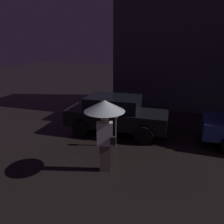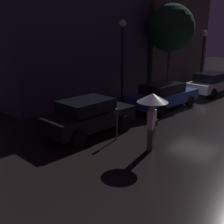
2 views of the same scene
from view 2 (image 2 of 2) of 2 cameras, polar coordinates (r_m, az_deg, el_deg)
The scene contains 11 objects.
ground_plane at distance 16.55m, azimuth 16.76°, elevation 0.63°, with size 60.00×60.00×0.00m, color black.
building_facade_left at distance 17.78m, azimuth -6.79°, elevation 12.44°, with size 9.82×3.00×6.21m.
building_facade_right at distance 24.79m, azimuth 11.42°, elevation 17.94°, with size 7.96×3.00×10.18m.
parked_car_black at distance 11.97m, azimuth -4.81°, elevation -0.71°, with size 4.13×1.95×1.51m.
parked_car_blue at distance 16.06m, azimuth 10.41°, elevation 3.37°, with size 4.61×1.92×1.44m.
parked_car_white at distance 20.83m, azimuth 19.60°, elevation 5.67°, with size 4.65×1.90×1.45m.
pedestrian_with_umbrella at distance 10.12m, azimuth 8.23°, elevation 1.40°, with size 1.12×1.12×2.14m.
parking_meter at distance 11.27m, azimuth 0.98°, elevation -1.74°, with size 0.12×0.10×1.28m.
street_lamp_near at distance 16.80m, azimuth 2.15°, elevation 13.17°, with size 0.43×0.43×4.85m.
street_lamp_far at distance 24.88m, azimuth 18.11°, elevation 13.02°, with size 0.49×0.49×4.24m.
street_tree at distance 19.58m, azimuth 11.86°, elevation 16.35°, with size 3.07×3.07×5.94m.
Camera 2 is at (-14.16, -7.41, 4.31)m, focal length 45.00 mm.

